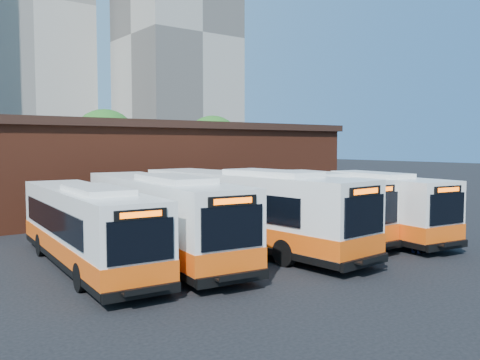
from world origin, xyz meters
TOP-DOWN VIEW (x-y plane):
  - ground at (0.00, 0.00)m, footprint 220.00×220.00m
  - bus_farwest at (-10.87, 4.57)m, footprint 3.45×12.20m
  - bus_west at (-7.62, 4.56)m, footprint 4.13×13.29m
  - bus_midwest at (-3.55, 3.68)m, footprint 3.67×13.71m
  - bus_mideast at (-0.19, 4.79)m, footprint 2.72×12.78m
  - bus_east at (3.03, 3.10)m, footprint 4.09×12.75m
  - transit_worker at (1.73, -1.73)m, footprint 0.45×0.67m
  - depot_building at (0.00, 20.00)m, footprint 28.60×12.60m
  - tree_mid at (2.00, 34.00)m, footprint 6.56×6.56m
  - tree_east at (13.00, 31.00)m, footprint 6.24×6.24m
  - tower_center at (7.00, 86.00)m, footprint 22.00×20.00m
  - tower_right at (30.00, 68.00)m, footprint 18.00×18.00m

SIDE VIEW (x-z plane):
  - ground at x=0.00m, z-range 0.00..0.00m
  - transit_worker at x=1.73m, z-range 0.00..1.80m
  - bus_farwest at x=-10.87m, z-range -0.15..3.13m
  - bus_east at x=3.03m, z-range -0.16..3.27m
  - bus_mideast at x=-0.19m, z-range -0.16..3.31m
  - bus_west at x=-7.62m, z-range -0.16..3.41m
  - bus_midwest at x=-3.55m, z-range -0.17..3.52m
  - depot_building at x=0.00m, z-range 0.06..6.46m
  - tree_east at x=13.00m, z-range 0.85..8.81m
  - tree_mid at x=2.00m, z-range 0.90..9.26m
  - tower_right at x=30.00m, z-range -0.26..48.94m
  - tower_center at x=7.00m, z-range -0.26..60.94m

